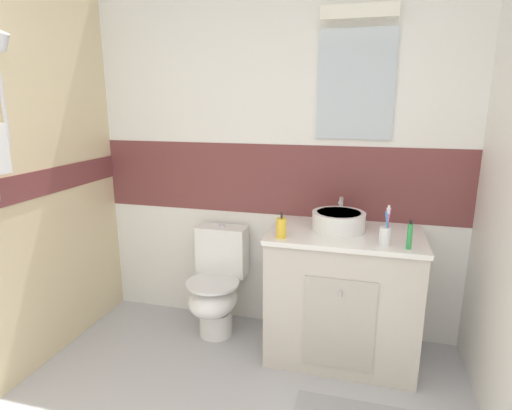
# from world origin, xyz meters

# --- Properties ---
(wall_back_tiled) EXTENTS (3.20, 0.20, 2.50)m
(wall_back_tiled) POSITION_xyz_m (0.01, 2.45, 1.26)
(wall_back_tiled) COLOR white
(wall_back_tiled) RESTS_ON ground_plane
(vanity_cabinet) EXTENTS (0.94, 0.60, 0.85)m
(vanity_cabinet) POSITION_xyz_m (0.52, 2.11, 0.43)
(vanity_cabinet) COLOR beige
(vanity_cabinet) RESTS_ON ground_plane
(sink_basin) EXTENTS (0.33, 0.38, 0.18)m
(sink_basin) POSITION_xyz_m (0.47, 2.14, 0.91)
(sink_basin) COLOR white
(sink_basin) RESTS_ON vanity_cabinet
(toilet) EXTENTS (0.37, 0.50, 0.78)m
(toilet) POSITION_xyz_m (-0.36, 2.16, 0.36)
(toilet) COLOR white
(toilet) RESTS_ON ground_plane
(toothbrush_cup) EXTENTS (0.06, 0.06, 0.23)m
(toothbrush_cup) POSITION_xyz_m (0.75, 1.92, 0.92)
(toothbrush_cup) COLOR white
(toothbrush_cup) RESTS_ON vanity_cabinet
(soap_dispenser) EXTENTS (0.06, 0.06, 0.16)m
(soap_dispenser) POSITION_xyz_m (0.16, 1.89, 0.91)
(soap_dispenser) COLOR yellow
(soap_dispenser) RESTS_ON vanity_cabinet
(toothpaste_tube_upright) EXTENTS (0.03, 0.03, 0.16)m
(toothpaste_tube_upright) POSITION_xyz_m (0.87, 1.88, 0.93)
(toothpaste_tube_upright) COLOR green
(toothpaste_tube_upright) RESTS_ON vanity_cabinet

